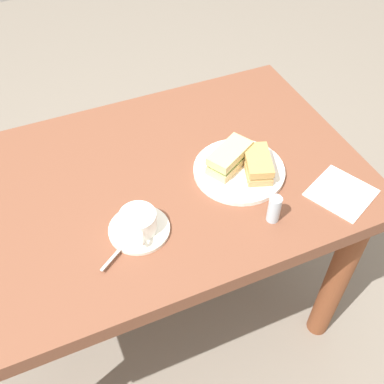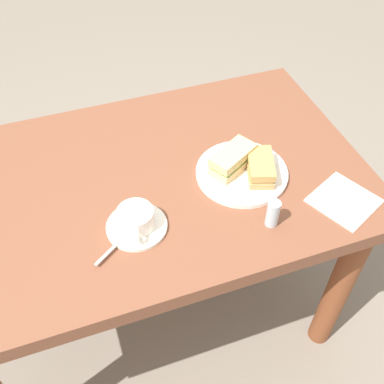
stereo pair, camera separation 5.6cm
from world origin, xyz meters
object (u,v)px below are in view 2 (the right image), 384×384
object	(u,v)px
sandwich_back	(260,167)
spoon	(115,246)
dining_table	(149,207)
sandwich_front	(232,160)
napkin	(344,201)
coffee_cup	(136,218)
coffee_saucer	(137,226)
sandwich_plate	(242,173)
salt_shaker	(273,213)

from	to	relation	value
sandwich_back	spoon	xyz separation A→B (m)	(0.43, 0.11, -0.03)
dining_table	sandwich_front	size ratio (longest dim) A/B	8.13
dining_table	sandwich_back	world-z (taller)	sandwich_back
sandwich_back	napkin	world-z (taller)	sandwich_back
sandwich_back	coffee_cup	xyz separation A→B (m)	(0.36, 0.06, -0.00)
dining_table	coffee_cup	world-z (taller)	coffee_cup
dining_table	coffee_saucer	xyz separation A→B (m)	(0.07, 0.16, 0.12)
spoon	dining_table	bearing A→B (deg)	-123.33
coffee_saucer	coffee_cup	bearing A→B (deg)	80.54
coffee_cup	spoon	size ratio (longest dim) A/B	1.31
sandwich_front	napkin	xyz separation A→B (m)	(-0.24, 0.20, -0.04)
sandwich_front	coffee_cup	size ratio (longest dim) A/B	1.31
dining_table	sandwich_back	bearing A→B (deg)	161.78
sandwich_front	coffee_saucer	distance (m)	0.32
coffee_cup	napkin	size ratio (longest dim) A/B	0.77
sandwich_plate	sandwich_back	distance (m)	0.06
sandwich_plate	salt_shaker	size ratio (longest dim) A/B	3.26
dining_table	napkin	size ratio (longest dim) A/B	8.12
napkin	coffee_cup	bearing A→B (deg)	-9.83
coffee_saucer	napkin	size ratio (longest dim) A/B	1.01
sandwich_plate	coffee_cup	world-z (taller)	coffee_cup
dining_table	salt_shaker	distance (m)	0.39
sandwich_back	salt_shaker	bearing A→B (deg)	75.67
dining_table	napkin	distance (m)	0.54
sandwich_plate	spoon	xyz separation A→B (m)	(0.39, 0.13, 0.01)
coffee_saucer	sandwich_front	bearing A→B (deg)	-160.22
napkin	salt_shaker	xyz separation A→B (m)	(0.21, 0.00, 0.04)
napkin	sandwich_back	bearing A→B (deg)	-41.37
sandwich_front	coffee_cup	bearing A→B (deg)	20.00
sandwich_plate	spoon	bearing A→B (deg)	18.78
coffee_cup	salt_shaker	bearing A→B (deg)	163.23
spoon	napkin	distance (m)	0.60
coffee_cup	salt_shaker	xyz separation A→B (m)	(-0.32, 0.10, 0.00)
dining_table	salt_shaker	world-z (taller)	salt_shaker
dining_table	sandwich_plate	xyz separation A→B (m)	(-0.25, 0.07, 0.13)
sandwich_plate	salt_shaker	xyz separation A→B (m)	(-0.00, 0.18, 0.03)
coffee_cup	napkin	distance (m)	0.54
sandwich_plate	coffee_saucer	distance (m)	0.33
sandwich_front	coffee_cup	xyz separation A→B (m)	(0.30, 0.11, -0.01)
sandwich_front	sandwich_back	world-z (taller)	sandwich_front
dining_table	salt_shaker	size ratio (longest dim) A/B	15.65
coffee_cup	napkin	xyz separation A→B (m)	(-0.54, 0.09, -0.04)
spoon	sandwich_front	bearing A→B (deg)	-157.14
coffee_saucer	coffee_cup	distance (m)	0.03
sandwich_back	salt_shaker	distance (m)	0.16
dining_table	coffee_saucer	size ratio (longest dim) A/B	8.01
sandwich_back	napkin	distance (m)	0.23
sandwich_back	napkin	xyz separation A→B (m)	(-0.17, 0.15, -0.04)
dining_table	coffee_cup	xyz separation A→B (m)	(0.07, 0.16, 0.16)
sandwich_back	dining_table	bearing A→B (deg)	-18.22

